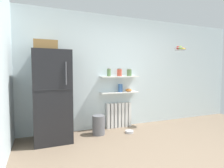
% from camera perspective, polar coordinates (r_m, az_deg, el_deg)
% --- Properties ---
extents(ground_plane, '(7.04, 7.04, 0.00)m').
position_cam_1_polar(ground_plane, '(3.34, 12.82, -19.42)').
color(ground_plane, '#7A6651').
extents(back_wall, '(7.04, 0.10, 2.60)m').
position_cam_1_polar(back_wall, '(4.42, 1.45, 3.70)').
color(back_wall, silver).
rests_on(back_wall, ground_plane).
extents(refrigerator, '(0.67, 0.74, 1.87)m').
position_cam_1_polar(refrigerator, '(3.68, -18.07, -2.98)').
color(refrigerator, black).
rests_on(refrigerator, ground_plane).
extents(radiator, '(0.61, 0.12, 0.57)m').
position_cam_1_polar(radiator, '(4.42, 2.06, -9.54)').
color(radiator, white).
rests_on(radiator, ground_plane).
extents(wall_shelf_lower, '(0.91, 0.22, 0.02)m').
position_cam_1_polar(wall_shelf_lower, '(4.30, 2.24, -2.63)').
color(wall_shelf_lower, white).
extents(wall_shelf_upper, '(0.91, 0.22, 0.02)m').
position_cam_1_polar(wall_shelf_upper, '(4.27, 2.26, 2.27)').
color(wall_shelf_upper, white).
extents(storage_jar_0, '(0.08, 0.08, 0.18)m').
position_cam_1_polar(storage_jar_0, '(4.17, -0.97, 3.61)').
color(storage_jar_0, '#5B7F4C').
rests_on(storage_jar_0, wall_shelf_upper).
extents(storage_jar_1, '(0.11, 0.11, 0.18)m').
position_cam_1_polar(storage_jar_1, '(4.27, 2.26, 3.61)').
color(storage_jar_1, '#C64C38').
rests_on(storage_jar_1, wall_shelf_upper).
extents(storage_jar_2, '(0.11, 0.11, 0.17)m').
position_cam_1_polar(storage_jar_2, '(4.39, 5.33, 3.57)').
color(storage_jar_2, '#5B7F4C').
rests_on(storage_jar_2, wall_shelf_upper).
extents(vase, '(0.10, 0.10, 0.18)m').
position_cam_1_polar(vase, '(4.30, 2.60, -1.24)').
color(vase, '#38609E').
rests_on(vase, wall_shelf_lower).
extents(shelf_bowl, '(0.16, 0.16, 0.07)m').
position_cam_1_polar(shelf_bowl, '(4.40, 5.13, -1.87)').
color(shelf_bowl, orange).
rests_on(shelf_bowl, wall_shelf_lower).
extents(trash_bin, '(0.26, 0.26, 0.40)m').
position_cam_1_polar(trash_bin, '(3.96, -4.15, -12.48)').
color(trash_bin, slate).
rests_on(trash_bin, ground_plane).
extents(pet_food_bowl, '(0.18, 0.18, 0.05)m').
position_cam_1_polar(pet_food_bowl, '(4.11, 5.39, -14.43)').
color(pet_food_bowl, '#B7B7BC').
rests_on(pet_food_bowl, ground_plane).
extents(hanging_fruit_basket, '(0.29, 0.29, 0.11)m').
position_cam_1_polar(hanging_fruit_basket, '(4.78, 20.28, 10.27)').
color(hanging_fruit_basket, '#B2B2B7').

